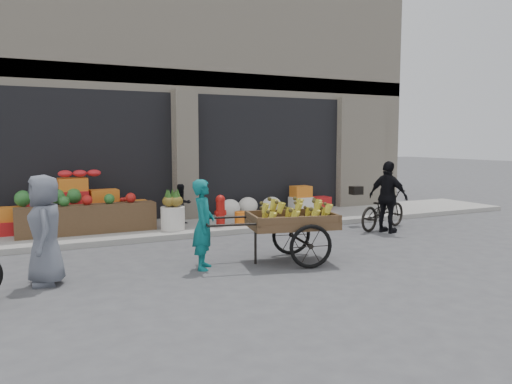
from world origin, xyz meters
name	(u,v)px	position (x,y,z in m)	size (l,w,h in m)	color
ground	(284,269)	(0.00, 0.00, 0.00)	(80.00, 80.00, 0.00)	#424244
sidewalk	(198,226)	(0.00, 4.10, 0.06)	(18.00, 2.20, 0.12)	gray
building	(152,96)	(0.00, 8.03, 3.37)	(14.00, 6.45, 7.00)	beige
fruit_display	(84,205)	(-2.48, 4.38, 0.67)	(3.10, 1.12, 1.24)	red
pineapple_bin	(173,218)	(-0.75, 3.60, 0.37)	(0.52, 0.52, 0.50)	silver
fire_hydrant	(220,209)	(0.35, 3.55, 0.50)	(0.22, 0.22, 0.71)	#A5140F
orange_bucket	(241,218)	(0.85, 3.50, 0.27)	(0.32, 0.32, 0.30)	orange
right_bay_goods	(283,202)	(2.61, 4.70, 0.41)	(3.35, 0.60, 0.70)	silver
seated_person	(182,204)	(-0.35, 4.20, 0.58)	(0.45, 0.35, 0.93)	black
banana_cart	(289,219)	(0.30, 0.38, 0.74)	(2.59, 1.46, 1.02)	brown
vendor_woman	(204,224)	(-1.15, 0.58, 0.72)	(0.53, 0.35, 1.45)	#0D6667
vendor_grey	(45,230)	(-3.47, 0.77, 0.79)	(0.77, 0.50, 1.58)	slate
bicycle	(383,210)	(3.84, 2.14, 0.45)	(0.60, 1.72, 0.90)	black
cyclist	(388,197)	(3.64, 1.74, 0.80)	(0.94, 0.39, 1.60)	black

